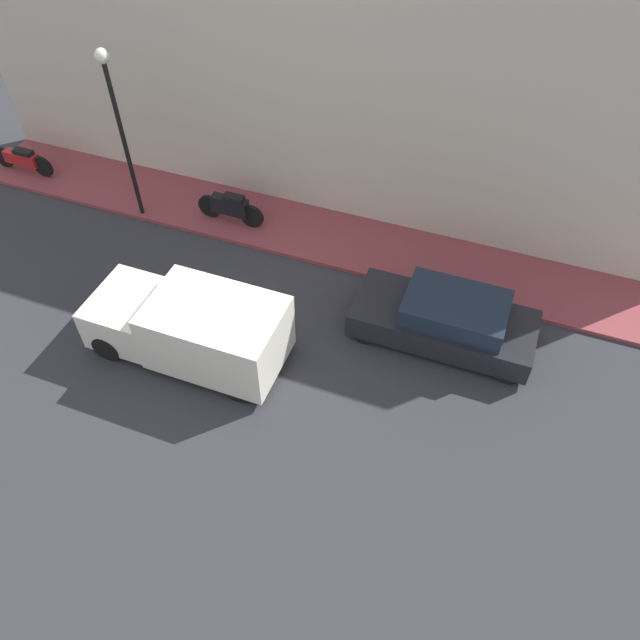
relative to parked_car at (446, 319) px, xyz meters
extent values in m
plane|color=#2D2D33|center=(-2.29, 4.79, -0.61)|extent=(60.00, 60.00, 0.00)
cube|color=brown|center=(2.43, 4.79, -0.55)|extent=(2.23, 19.88, 0.11)
cube|color=beige|center=(3.70, 4.79, 2.95)|extent=(0.30, 19.88, 7.11)
cube|color=black|center=(0.00, 0.06, -0.14)|extent=(1.77, 4.15, 0.62)
cube|color=#192333|center=(0.00, -0.15, 0.42)|extent=(1.56, 2.28, 0.50)
cylinder|color=black|center=(-0.77, 1.70, -0.33)|extent=(0.20, 0.57, 0.57)
cylinder|color=black|center=(0.77, 1.70, -0.33)|extent=(0.20, 0.57, 0.57)
cylinder|color=black|center=(-0.77, -1.59, -0.33)|extent=(0.20, 0.57, 0.57)
cylinder|color=black|center=(0.77, -1.59, -0.33)|extent=(0.20, 0.57, 0.57)
cube|color=silver|center=(-2.45, 4.56, 0.31)|extent=(1.91, 2.89, 1.47)
cube|color=silver|center=(-2.45, 6.78, 0.09)|extent=(1.81, 1.56, 1.03)
cube|color=#192333|center=(-2.45, 7.01, 0.38)|extent=(1.62, 0.86, 0.41)
cylinder|color=black|center=(-3.28, 6.97, -0.27)|extent=(0.22, 0.67, 0.67)
cylinder|color=black|center=(-1.63, 6.97, -0.27)|extent=(0.22, 0.67, 0.67)
cylinder|color=black|center=(-3.28, 3.70, -0.27)|extent=(0.22, 0.67, 0.67)
cylinder|color=black|center=(-1.63, 3.70, -0.27)|extent=(0.22, 0.67, 0.67)
cube|color=black|center=(2.07, 6.52, 0.03)|extent=(0.30, 1.05, 0.49)
cube|color=black|center=(2.07, 6.37, 0.33)|extent=(0.27, 0.57, 0.12)
cylinder|color=black|center=(2.07, 7.16, -0.16)|extent=(0.10, 0.68, 0.68)
cylinder|color=black|center=(2.07, 5.87, -0.16)|extent=(0.10, 0.68, 0.68)
cube|color=#B21E1E|center=(2.06, 13.51, -0.04)|extent=(0.30, 1.12, 0.36)
cube|color=black|center=(2.06, 13.36, 0.20)|extent=(0.27, 0.61, 0.12)
cylinder|color=black|center=(2.06, 14.24, -0.18)|extent=(0.10, 0.65, 0.65)
cylinder|color=black|center=(2.06, 12.79, -0.18)|extent=(0.10, 0.65, 0.65)
cylinder|color=black|center=(1.53, 9.08, 1.70)|extent=(0.12, 0.12, 4.40)
sphere|color=silver|center=(1.53, 9.08, 4.00)|extent=(0.36, 0.36, 0.36)
camera|label=1|loc=(-10.08, -0.73, 10.43)|focal=35.00mm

